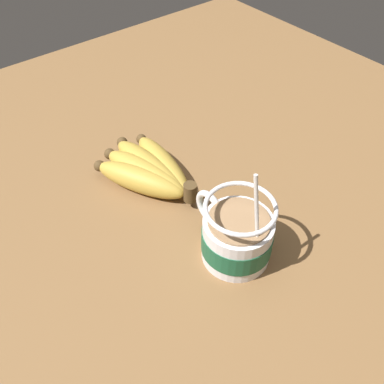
{
  "coord_description": "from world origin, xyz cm",
  "views": [
    {
      "loc": [
        -31.88,
        26.75,
        50.51
      ],
      "look_at": [
        1.71,
        -0.35,
        7.29
      ],
      "focal_mm": 40.0,
      "sensor_mm": 36.0,
      "label": 1
    }
  ],
  "objects": [
    {
      "name": "table",
      "position": [
        0.0,
        0.0,
        1.53
      ],
      "size": [
        122.86,
        122.86,
        3.05
      ],
      "color": "brown",
      "rests_on": "ground"
    },
    {
      "name": "banana_bunch",
      "position": [
        11.4,
        0.49,
        5.08
      ],
      "size": [
        19.3,
        12.94,
        4.48
      ],
      "color": "#4C381E",
      "rests_on": "table"
    },
    {
      "name": "coffee_mug",
      "position": [
        -7.99,
        0.2,
        6.89
      ],
      "size": [
        12.92,
        9.41,
        16.06
      ],
      "color": "silver",
      "rests_on": "table"
    }
  ]
}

